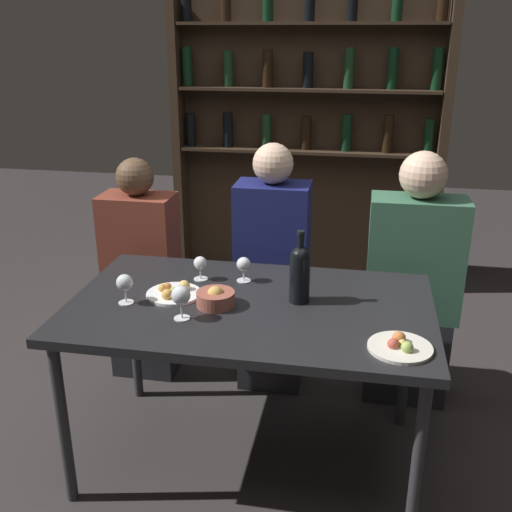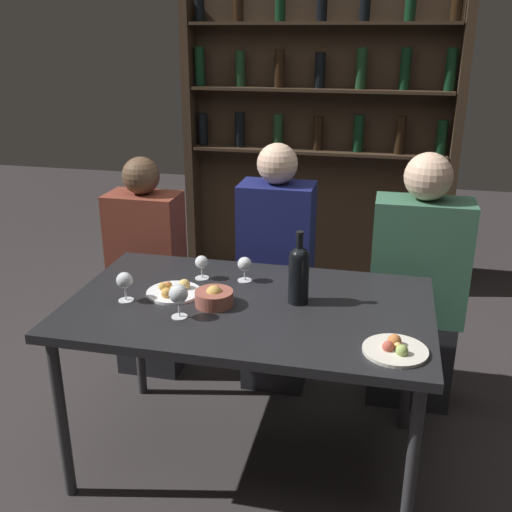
% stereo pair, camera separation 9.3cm
% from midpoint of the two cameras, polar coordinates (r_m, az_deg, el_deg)
% --- Properties ---
extents(ground_plane, '(10.00, 10.00, 0.00)m').
position_cam_midpoint_polar(ground_plane, '(2.73, 0.41, -18.60)').
color(ground_plane, '#332D2D').
extents(dining_table, '(1.41, 0.85, 0.73)m').
position_cam_midpoint_polar(dining_table, '(2.36, 0.45, -5.84)').
color(dining_table, black).
rests_on(dining_table, ground_plane).
extents(wine_rack_wall, '(1.85, 0.21, 2.03)m').
position_cam_midpoint_polar(wine_rack_wall, '(4.18, 6.63, 11.69)').
color(wine_rack_wall, '#38281C').
rests_on(wine_rack_wall, ground_plane).
extents(wine_bottle, '(0.08, 0.08, 0.29)m').
position_cam_midpoint_polar(wine_bottle, '(2.30, 5.26, -1.54)').
color(wine_bottle, black).
rests_on(wine_bottle, dining_table).
extents(wine_glass_0, '(0.06, 0.06, 0.12)m').
position_cam_midpoint_polar(wine_glass_0, '(2.37, -11.31, -2.39)').
color(wine_glass_0, silver).
rests_on(wine_glass_0, dining_table).
extents(wine_glass_1, '(0.06, 0.06, 0.10)m').
position_cam_midpoint_polar(wine_glass_1, '(2.54, -4.16, -0.72)').
color(wine_glass_1, silver).
rests_on(wine_glass_1, dining_table).
extents(wine_glass_2, '(0.06, 0.06, 0.11)m').
position_cam_midpoint_polar(wine_glass_2, '(2.51, -0.03, -0.88)').
color(wine_glass_2, silver).
rests_on(wine_glass_2, dining_table).
extents(wine_glass_3, '(0.07, 0.07, 0.13)m').
position_cam_midpoint_polar(wine_glass_3, '(2.20, -6.20, -3.70)').
color(wine_glass_3, silver).
rests_on(wine_glass_3, dining_table).
extents(food_plate_0, '(0.22, 0.22, 0.05)m').
position_cam_midpoint_polar(food_plate_0, '(2.06, 14.39, -8.58)').
color(food_plate_0, silver).
rests_on(food_plate_0, dining_table).
extents(food_plate_1, '(0.22, 0.22, 0.05)m').
position_cam_midpoint_polar(food_plate_1, '(2.42, -6.76, -3.34)').
color(food_plate_1, white).
rests_on(food_plate_1, dining_table).
extents(snack_bowl, '(0.15, 0.15, 0.08)m').
position_cam_midpoint_polar(snack_bowl, '(2.31, -2.86, -3.96)').
color(snack_bowl, '#995142').
rests_on(snack_bowl, dining_table).
extents(seated_person_left, '(0.36, 0.22, 1.16)m').
position_cam_midpoint_polar(seated_person_left, '(3.13, -9.43, -1.79)').
color(seated_person_left, '#26262B').
rests_on(seated_person_left, ground_plane).
extents(seated_person_center, '(0.35, 0.22, 1.25)m').
position_cam_midpoint_polar(seated_person_center, '(2.93, 2.82, -2.04)').
color(seated_person_center, '#26262B').
rests_on(seated_person_center, ground_plane).
extents(seated_person_right, '(0.43, 0.22, 1.24)m').
position_cam_midpoint_polar(seated_person_right, '(2.91, 15.92, -3.31)').
color(seated_person_right, '#26262B').
rests_on(seated_person_right, ground_plane).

